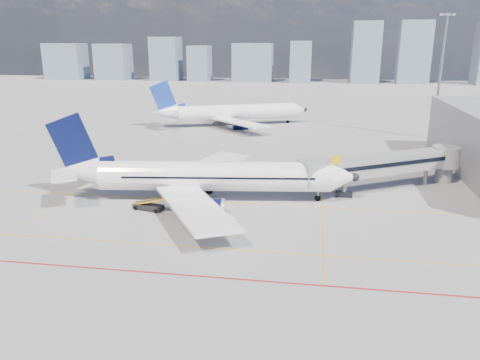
# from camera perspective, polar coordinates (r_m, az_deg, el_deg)

# --- Properties ---
(ground) EXTENTS (420.00, 420.00, 0.00)m
(ground) POSITION_cam_1_polar(r_m,az_deg,el_deg) (54.37, -4.94, -5.42)
(ground) COLOR gray
(ground) RESTS_ON ground
(apron_markings) EXTENTS (90.00, 35.12, 0.01)m
(apron_markings) POSITION_cam_1_polar(r_m,az_deg,el_deg) (51.03, -6.62, -7.01)
(apron_markings) COLOR orange
(apron_markings) RESTS_ON ground
(jet_bridge) EXTENTS (23.55, 15.78, 6.30)m
(jet_bridge) POSITION_cam_1_polar(r_m,az_deg,el_deg) (68.74, 17.95, 1.85)
(jet_bridge) COLOR gray
(jet_bridge) RESTS_ON ground
(floodlight_mast_ne) EXTENTS (3.20, 0.61, 25.45)m
(floodlight_mast_ne) POSITION_cam_1_polar(r_m,az_deg,el_deg) (107.16, 23.23, 11.78)
(floodlight_mast_ne) COLOR gray
(floodlight_mast_ne) RESTS_ON ground
(distant_skyline) EXTENTS (249.84, 15.78, 29.08)m
(distant_skyline) POSITION_cam_1_polar(r_m,az_deg,el_deg) (239.63, 4.91, 14.45)
(distant_skyline) COLOR slate
(distant_skyline) RESTS_ON ground
(main_aircraft) EXTENTS (40.34, 35.06, 11.81)m
(main_aircraft) POSITION_cam_1_polar(r_m,az_deg,el_deg) (61.50, -4.70, 0.42)
(main_aircraft) COLOR white
(main_aircraft) RESTS_ON ground
(second_aircraft) EXTENTS (37.54, 31.76, 11.47)m
(second_aircraft) POSITION_cam_1_polar(r_m,az_deg,el_deg) (115.97, -1.16, 8.22)
(second_aircraft) COLOR white
(second_aircraft) RESTS_ON ground
(baggage_tug) EXTENTS (2.23, 1.62, 1.41)m
(baggage_tug) POSITION_cam_1_polar(r_m,az_deg,el_deg) (53.77, -1.96, -4.85)
(baggage_tug) COLOR white
(baggage_tug) RESTS_ON ground
(cargo_dolly) EXTENTS (4.19, 2.37, 2.17)m
(cargo_dolly) POSITION_cam_1_polar(r_m,az_deg,el_deg) (53.04, -4.40, -4.61)
(cargo_dolly) COLOR black
(cargo_dolly) RESTS_ON ground
(belt_loader) EXTENTS (5.60, 2.49, 2.25)m
(belt_loader) POSITION_cam_1_polar(r_m,az_deg,el_deg) (59.46, -10.99, -3.10)
(belt_loader) COLOR black
(belt_loader) RESTS_ON ground
(ramp_worker) EXTENTS (0.52, 0.72, 1.82)m
(ramp_worker) POSITION_cam_1_polar(r_m,az_deg,el_deg) (50.73, -1.32, -5.92)
(ramp_worker) COLOR yellow
(ramp_worker) RESTS_ON ground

